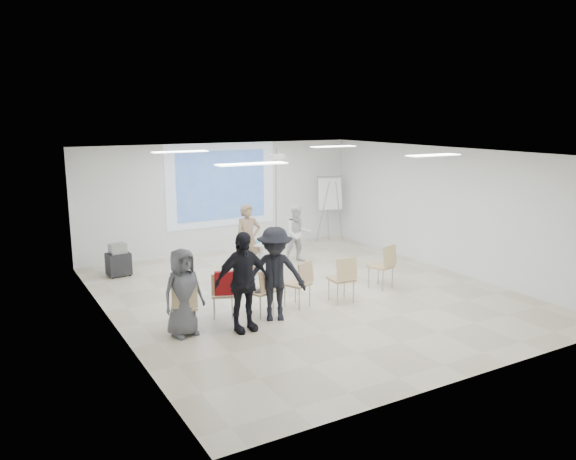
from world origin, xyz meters
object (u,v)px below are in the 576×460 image
chair_right_far (384,263)px  chair_left_inner (263,288)px  player_left (248,235)px  player_right (298,231)px  chair_center (301,280)px  chair_far_left (184,303)px  audience_outer (183,287)px  chair_right_inner (343,276)px  audience_left (242,275)px  av_cart (118,261)px  audience_mid (275,268)px  pedestal_table (261,255)px  laptop (260,290)px  flipchart_easel (330,193)px  chair_left_mid (223,291)px

chair_right_far → chair_left_inner: bearing=166.8°
player_left → player_right: size_ratio=1.17×
chair_center → chair_far_left: bearing=160.8°
chair_right_far → audience_outer: size_ratio=0.57×
chair_far_left → chair_right_inner: 3.33m
chair_center → audience_outer: audience_outer is taller
chair_right_inner → audience_left: bearing=-167.2°
chair_right_far → av_cart: chair_right_far is taller
chair_left_inner → av_cart: 4.46m
audience_outer → av_cart: bearing=79.7°
player_right → audience_mid: audience_mid is taller
pedestal_table → laptop: bearing=-117.4°
chair_right_inner → chair_right_far: chair_right_far is taller
player_right → laptop: size_ratio=4.86×
laptop → av_cart: (-1.71, 4.01, -0.14)m
chair_center → flipchart_easel: size_ratio=0.48×
pedestal_table → audience_left: (-1.99, -3.22, 0.61)m
player_left → audience_mid: size_ratio=0.96×
pedestal_table → chair_right_inner: (0.39, -2.90, 0.15)m
player_left → laptop: bearing=-105.1°
chair_right_far → laptop: chair_right_far is taller
chair_left_mid → av_cart: size_ratio=1.14×
laptop → audience_outer: bearing=-10.1°
chair_left_mid → av_cart: 3.99m
chair_right_far → chair_right_inner: bearing=178.0°
av_cart → audience_mid: bearing=-73.2°
audience_outer → av_cart: (-0.11, 4.27, -0.51)m
chair_left_inner → flipchart_easel: 6.73m
chair_center → audience_outer: 2.51m
chair_left_inner → chair_center: 0.86m
pedestal_table → player_left: 0.65m
audience_left → audience_outer: bearing=159.4°
chair_right_inner → chair_right_far: bearing=20.1°
chair_left_inner → chair_right_far: (3.08, 0.20, 0.04)m
chair_right_far → audience_mid: (-2.98, -0.48, 0.42)m
player_left → chair_far_left: (-2.59, -2.81, -0.41)m
chair_right_inner → audience_mid: (-1.64, -0.13, 0.43)m
audience_outer → av_cart: 4.30m
player_right → chair_left_mid: 4.39m
player_right → chair_far_left: 5.31m
chair_far_left → chair_left_inner: 1.60m
chair_left_inner → av_cart: (-1.74, 4.11, -0.19)m
pedestal_table → chair_center: chair_center is taller
chair_center → chair_right_inner: (0.88, -0.21, 0.02)m
audience_mid → audience_outer: audience_mid is taller
laptop → audience_left: 1.00m
chair_right_inner → flipchart_easel: flipchart_easel is taller
player_left → player_right: player_left is taller
player_right → audience_mid: size_ratio=0.82×
chair_center → flipchart_easel: flipchart_easel is taller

